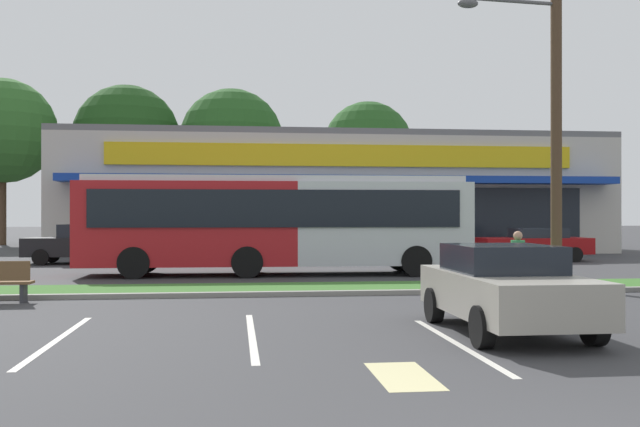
{
  "coord_description": "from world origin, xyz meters",
  "views": [
    {
      "loc": [
        -3.1,
        -4.66,
        1.98
      ],
      "look_at": [
        -0.42,
        18.1,
        2.03
      ],
      "focal_mm": 40.26,
      "sensor_mm": 36.0,
      "label": 1
    }
  ],
  "objects_px": {
    "car_0": "(505,287)",
    "car_1": "(534,244)",
    "utility_pole": "(552,78)",
    "car_3": "(81,244)",
    "city_bus": "(277,221)",
    "pedestrian_near_bench": "(518,265)",
    "car_2": "(230,245)"
  },
  "relations": [
    {
      "from": "car_0",
      "to": "car_2",
      "type": "height_order",
      "value": "car_0"
    },
    {
      "from": "city_bus",
      "to": "car_1",
      "type": "distance_m",
      "value": 12.76
    },
    {
      "from": "city_bus",
      "to": "pedestrian_near_bench",
      "type": "bearing_deg",
      "value": -54.44
    },
    {
      "from": "car_0",
      "to": "car_2",
      "type": "bearing_deg",
      "value": -165.51
    },
    {
      "from": "car_3",
      "to": "pedestrian_near_bench",
      "type": "bearing_deg",
      "value": 132.49
    },
    {
      "from": "car_0",
      "to": "pedestrian_near_bench",
      "type": "height_order",
      "value": "pedestrian_near_bench"
    },
    {
      "from": "car_0",
      "to": "car_1",
      "type": "bearing_deg",
      "value": 155.29
    },
    {
      "from": "car_0",
      "to": "car_1",
      "type": "xyz_separation_m",
      "value": [
        8.21,
        17.84,
        -0.01
      ]
    },
    {
      "from": "car_1",
      "to": "car_2",
      "type": "bearing_deg",
      "value": -1.9
    },
    {
      "from": "utility_pole",
      "to": "car_3",
      "type": "relative_size",
      "value": 2.54
    },
    {
      "from": "car_2",
      "to": "pedestrian_near_bench",
      "type": "distance_m",
      "value": 15.36
    },
    {
      "from": "utility_pole",
      "to": "car_2",
      "type": "xyz_separation_m",
      "value": [
        -8.79,
        11.2,
        -4.98
      ]
    },
    {
      "from": "car_2",
      "to": "utility_pole",
      "type": "bearing_deg",
      "value": 128.15
    },
    {
      "from": "car_0",
      "to": "car_2",
      "type": "xyz_separation_m",
      "value": [
        -4.72,
        18.27,
        -0.01
      ]
    },
    {
      "from": "car_3",
      "to": "city_bus",
      "type": "bearing_deg",
      "value": 140.23
    },
    {
      "from": "car_3",
      "to": "pedestrian_near_bench",
      "type": "xyz_separation_m",
      "value": [
        12.8,
        -13.97,
        -0.0
      ]
    },
    {
      "from": "car_1",
      "to": "car_3",
      "type": "xyz_separation_m",
      "value": [
        -18.96,
        0.62,
        0.07
      ]
    },
    {
      "from": "utility_pole",
      "to": "city_bus",
      "type": "xyz_separation_m",
      "value": [
        -7.23,
        5.07,
        -3.97
      ]
    },
    {
      "from": "utility_pole",
      "to": "car_1",
      "type": "distance_m",
      "value": 12.57
    },
    {
      "from": "city_bus",
      "to": "car_3",
      "type": "xyz_separation_m",
      "value": [
        -7.59,
        6.32,
        -0.95
      ]
    },
    {
      "from": "utility_pole",
      "to": "city_bus",
      "type": "bearing_deg",
      "value": 144.98
    },
    {
      "from": "pedestrian_near_bench",
      "to": "car_0",
      "type": "bearing_deg",
      "value": -118.7
    },
    {
      "from": "utility_pole",
      "to": "pedestrian_near_bench",
      "type": "height_order",
      "value": "utility_pole"
    },
    {
      "from": "utility_pole",
      "to": "car_0",
      "type": "relative_size",
      "value": 2.57
    },
    {
      "from": "utility_pole",
      "to": "car_3",
      "type": "height_order",
      "value": "utility_pole"
    },
    {
      "from": "car_1",
      "to": "car_3",
      "type": "bearing_deg",
      "value": -1.87
    },
    {
      "from": "car_1",
      "to": "car_2",
      "type": "height_order",
      "value": "car_2"
    },
    {
      "from": "utility_pole",
      "to": "car_0",
      "type": "distance_m",
      "value": 9.56
    },
    {
      "from": "city_bus",
      "to": "car_3",
      "type": "height_order",
      "value": "city_bus"
    },
    {
      "from": "car_1",
      "to": "pedestrian_near_bench",
      "type": "relative_size",
      "value": 2.93
    },
    {
      "from": "car_0",
      "to": "city_bus",
      "type": "bearing_deg",
      "value": -165.4
    },
    {
      "from": "car_0",
      "to": "car_3",
      "type": "xyz_separation_m",
      "value": [
        -10.75,
        18.46,
        0.05
      ]
    }
  ]
}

